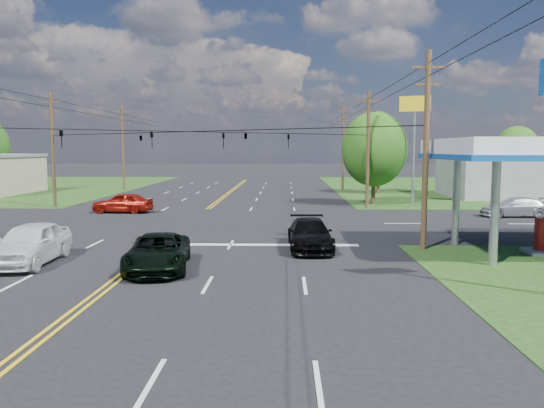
{
  "coord_description": "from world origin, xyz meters",
  "views": [
    {
      "loc": [
        6.31,
        -22.58,
        4.89
      ],
      "look_at": [
        5.57,
        6.0,
        1.9
      ],
      "focal_mm": 35.0,
      "sensor_mm": 36.0,
      "label": 1
    }
  ],
  "objects_px": {
    "pole_right_far": "(343,146)",
    "pickup_white": "(30,243)",
    "tree_far_r": "(517,152)",
    "suv_black": "(310,234)",
    "pole_left_far": "(123,146)",
    "retail_ne": "(518,175)",
    "pole_ne": "(368,148)",
    "pole_nw": "(53,148)",
    "pole_se": "(426,148)",
    "pickup_dkgreen": "(158,252)",
    "tree_right_a": "(374,149)",
    "tree_right_b": "(379,155)"
  },
  "relations": [
    {
      "from": "pole_right_far",
      "to": "pickup_dkgreen",
      "type": "bearing_deg",
      "value": -105.92
    },
    {
      "from": "retail_ne",
      "to": "pole_left_far",
      "type": "bearing_deg",
      "value": 169.46
    },
    {
      "from": "tree_right_a",
      "to": "pickup_white",
      "type": "relative_size",
      "value": 1.58
    },
    {
      "from": "pole_left_far",
      "to": "pole_right_far",
      "type": "distance_m",
      "value": 26.0
    },
    {
      "from": "pickup_dkgreen",
      "to": "pole_right_far",
      "type": "bearing_deg",
      "value": 66.88
    },
    {
      "from": "retail_ne",
      "to": "suv_black",
      "type": "distance_m",
      "value": 36.77
    },
    {
      "from": "pole_right_far",
      "to": "pickup_white",
      "type": "xyz_separation_m",
      "value": [
        -17.57,
        -40.6,
        -4.29
      ]
    },
    {
      "from": "tree_right_b",
      "to": "pole_ne",
      "type": "bearing_deg",
      "value": -103.13
    },
    {
      "from": "pole_se",
      "to": "pole_ne",
      "type": "relative_size",
      "value": 1.0
    },
    {
      "from": "retail_ne",
      "to": "pickup_dkgreen",
      "type": "xyz_separation_m",
      "value": [
        -28.86,
        -33.59,
        -1.48
      ]
    },
    {
      "from": "pole_nw",
      "to": "pole_se",
      "type": "bearing_deg",
      "value": -34.7
    },
    {
      "from": "pole_left_far",
      "to": "pole_se",
      "type": "bearing_deg",
      "value": -54.9
    },
    {
      "from": "retail_ne",
      "to": "tree_right_a",
      "type": "distance_m",
      "value": 18.09
    },
    {
      "from": "pole_left_far",
      "to": "tree_right_a",
      "type": "xyz_separation_m",
      "value": [
        27.0,
        -16.0,
        -0.3
      ]
    },
    {
      "from": "suv_black",
      "to": "pickup_white",
      "type": "xyz_separation_m",
      "value": [
        -12.07,
        -3.56,
        0.15
      ]
    },
    {
      "from": "pole_right_far",
      "to": "tree_far_r",
      "type": "bearing_deg",
      "value": 5.44
    },
    {
      "from": "pole_se",
      "to": "pole_right_far",
      "type": "relative_size",
      "value": 0.95
    },
    {
      "from": "pole_ne",
      "to": "retail_ne",
      "type": "bearing_deg",
      "value": 32.91
    },
    {
      "from": "pole_ne",
      "to": "tree_far_r",
      "type": "distance_m",
      "value": 29.7
    },
    {
      "from": "pole_se",
      "to": "pole_left_far",
      "type": "relative_size",
      "value": 0.95
    },
    {
      "from": "tree_far_r",
      "to": "pickup_dkgreen",
      "type": "relative_size",
      "value": 1.48
    },
    {
      "from": "pole_nw",
      "to": "suv_black",
      "type": "relative_size",
      "value": 1.88
    },
    {
      "from": "tree_right_a",
      "to": "pickup_dkgreen",
      "type": "height_order",
      "value": "tree_right_a"
    },
    {
      "from": "retail_ne",
      "to": "pole_right_far",
      "type": "relative_size",
      "value": 1.4
    },
    {
      "from": "pickup_dkgreen",
      "to": "tree_right_b",
      "type": "bearing_deg",
      "value": 60.57
    },
    {
      "from": "pole_ne",
      "to": "tree_right_b",
      "type": "relative_size",
      "value": 1.34
    },
    {
      "from": "tree_far_r",
      "to": "pickup_white",
      "type": "xyz_separation_m",
      "value": [
        -38.57,
        -42.6,
        -3.66
      ]
    },
    {
      "from": "tree_far_r",
      "to": "suv_black",
      "type": "xyz_separation_m",
      "value": [
        -26.51,
        -39.04,
        -3.81
      ]
    },
    {
      "from": "pole_ne",
      "to": "tree_right_a",
      "type": "relative_size",
      "value": 1.16
    },
    {
      "from": "pickup_dkgreen",
      "to": "suv_black",
      "type": "relative_size",
      "value": 1.02
    },
    {
      "from": "pole_right_far",
      "to": "pickup_white",
      "type": "bearing_deg",
      "value": -113.4
    },
    {
      "from": "pole_se",
      "to": "pickup_dkgreen",
      "type": "relative_size",
      "value": 1.84
    },
    {
      "from": "tree_right_b",
      "to": "tree_far_r",
      "type": "xyz_separation_m",
      "value": [
        17.5,
        6.0,
        0.33
      ]
    },
    {
      "from": "pole_nw",
      "to": "pickup_dkgreen",
      "type": "distance_m",
      "value": 26.98
    },
    {
      "from": "retail_ne",
      "to": "pole_ne",
      "type": "height_order",
      "value": "pole_ne"
    },
    {
      "from": "pole_left_far",
      "to": "tree_right_a",
      "type": "relative_size",
      "value": 1.22
    },
    {
      "from": "tree_right_b",
      "to": "suv_black",
      "type": "relative_size",
      "value": 1.4
    },
    {
      "from": "retail_ne",
      "to": "pole_right_far",
      "type": "xyz_separation_m",
      "value": [
        -17.0,
        8.0,
        2.97
      ]
    },
    {
      "from": "retail_ne",
      "to": "tree_right_a",
      "type": "height_order",
      "value": "tree_right_a"
    },
    {
      "from": "retail_ne",
      "to": "tree_far_r",
      "type": "xyz_separation_m",
      "value": [
        4.0,
        10.0,
        2.34
      ]
    },
    {
      "from": "tree_right_b",
      "to": "suv_black",
      "type": "bearing_deg",
      "value": -105.25
    },
    {
      "from": "pole_se",
      "to": "pole_nw",
      "type": "xyz_separation_m",
      "value": [
        -26.0,
        18.0,
        0.0
      ]
    },
    {
      "from": "pole_se",
      "to": "pickup_white",
      "type": "xyz_separation_m",
      "value": [
        -17.57,
        -3.6,
        -4.03
      ]
    },
    {
      "from": "retail_ne",
      "to": "pole_nw",
      "type": "height_order",
      "value": "pole_nw"
    },
    {
      "from": "pole_ne",
      "to": "pole_nw",
      "type": "bearing_deg",
      "value": 180.0
    },
    {
      "from": "pole_se",
      "to": "pole_right_far",
      "type": "height_order",
      "value": "pole_right_far"
    },
    {
      "from": "pole_nw",
      "to": "pole_left_far",
      "type": "height_order",
      "value": "pole_left_far"
    },
    {
      "from": "pole_se",
      "to": "pickup_dkgreen",
      "type": "bearing_deg",
      "value": -158.85
    },
    {
      "from": "tree_far_r",
      "to": "pickup_white",
      "type": "height_order",
      "value": "tree_far_r"
    },
    {
      "from": "tree_right_b",
      "to": "pole_right_far",
      "type": "bearing_deg",
      "value": 131.19
    }
  ]
}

